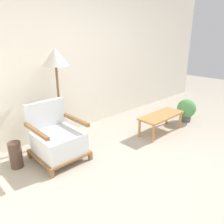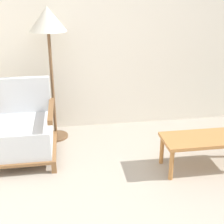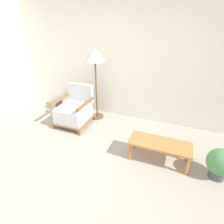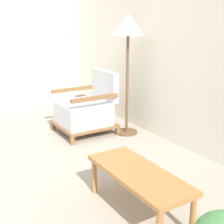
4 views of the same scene
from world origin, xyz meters
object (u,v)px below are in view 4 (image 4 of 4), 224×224
(armchair, at_px, (86,110))
(coffee_table, at_px, (138,177))
(floor_lamp, at_px, (128,32))
(vase, at_px, (81,108))

(armchair, distance_m, coffee_table, 1.96)
(armchair, relative_size, coffee_table, 0.87)
(floor_lamp, distance_m, vase, 1.48)
(coffee_table, bearing_deg, floor_lamp, 148.51)
(armchair, height_order, floor_lamp, floor_lamp)
(coffee_table, height_order, vase, vase)
(floor_lamp, relative_size, vase, 4.13)
(floor_lamp, relative_size, coffee_table, 1.64)
(coffee_table, bearing_deg, armchair, 164.91)
(armchair, distance_m, vase, 0.60)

